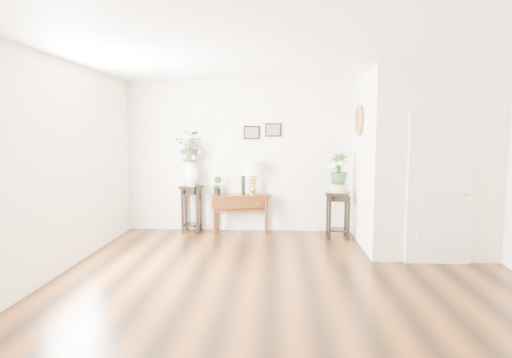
# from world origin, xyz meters

# --- Properties ---
(floor) EXTENTS (6.00, 5.50, 0.02)m
(floor) POSITION_xyz_m (0.00, 0.00, 0.00)
(floor) COLOR brown
(floor) RESTS_ON ground
(ceiling) EXTENTS (6.00, 5.50, 0.02)m
(ceiling) POSITION_xyz_m (0.00, 0.00, 2.80)
(ceiling) COLOR white
(ceiling) RESTS_ON ground
(wall_back) EXTENTS (6.00, 0.02, 2.80)m
(wall_back) POSITION_xyz_m (0.00, 2.75, 1.40)
(wall_back) COLOR silver
(wall_back) RESTS_ON ground
(wall_front) EXTENTS (6.00, 0.02, 2.80)m
(wall_front) POSITION_xyz_m (0.00, -2.75, 1.40)
(wall_front) COLOR silver
(wall_front) RESTS_ON ground
(wall_left) EXTENTS (0.02, 5.50, 2.80)m
(wall_left) POSITION_xyz_m (-3.00, 0.00, 1.40)
(wall_left) COLOR silver
(wall_left) RESTS_ON ground
(partition) EXTENTS (1.80, 1.95, 2.80)m
(partition) POSITION_xyz_m (2.10, 1.77, 1.40)
(partition) COLOR silver
(partition) RESTS_ON floor
(door) EXTENTS (0.90, 0.05, 2.10)m
(door) POSITION_xyz_m (2.10, 0.78, 1.05)
(door) COLOR silver
(door) RESTS_ON floor
(art_print_left) EXTENTS (0.30, 0.02, 0.25)m
(art_print_left) POSITION_xyz_m (-0.65, 2.73, 1.85)
(art_print_left) COLOR black
(art_print_left) RESTS_ON wall_back
(art_print_right) EXTENTS (0.30, 0.02, 0.25)m
(art_print_right) POSITION_xyz_m (-0.25, 2.73, 1.90)
(art_print_right) COLOR black
(art_print_right) RESTS_ON wall_back
(wall_ornament) EXTENTS (0.07, 0.51, 0.51)m
(wall_ornament) POSITION_xyz_m (1.16, 1.90, 2.05)
(wall_ornament) COLOR #B0722C
(wall_ornament) RESTS_ON partition
(console_table) EXTENTS (1.12, 0.57, 0.71)m
(console_table) POSITION_xyz_m (-0.84, 2.57, 0.36)
(console_table) COLOR #411C0A
(console_table) RESTS_ON floor
(table_lamp) EXTENTS (0.45, 0.45, 0.62)m
(table_lamp) POSITION_xyz_m (-0.61, 2.57, 1.06)
(table_lamp) COLOR gold
(table_lamp) RESTS_ON console_table
(green_vase) EXTENTS (0.09, 0.09, 0.35)m
(green_vase) POSITION_xyz_m (-0.80, 2.57, 0.88)
(green_vase) COLOR black
(green_vase) RESTS_ON console_table
(potted_plant) EXTENTS (0.22, 0.21, 0.33)m
(potted_plant) POSITION_xyz_m (-1.28, 2.57, 0.88)
(potted_plant) COLOR #23501F
(potted_plant) RESTS_ON console_table
(plant_stand_a) EXTENTS (0.43, 0.43, 0.87)m
(plant_stand_a) POSITION_xyz_m (-1.76, 2.53, 0.44)
(plant_stand_a) COLOR black
(plant_stand_a) RESTS_ON floor
(porcelain_vase) EXTENTS (0.32, 0.32, 0.49)m
(porcelain_vase) POSITION_xyz_m (-1.76, 2.53, 1.10)
(porcelain_vase) COLOR white
(porcelain_vase) RESTS_ON plant_stand_a
(lily_arrangement) EXTENTS (0.60, 0.55, 0.57)m
(lily_arrangement) POSITION_xyz_m (-1.76, 2.53, 1.56)
(lily_arrangement) COLOR #23501F
(lily_arrangement) RESTS_ON porcelain_vase
(plant_stand_b) EXTENTS (0.47, 0.47, 0.81)m
(plant_stand_b) POSITION_xyz_m (0.90, 2.23, 0.41)
(plant_stand_b) COLOR black
(plant_stand_b) RESTS_ON floor
(ceramic_bowl) EXTENTS (0.43, 0.43, 0.14)m
(ceramic_bowl) POSITION_xyz_m (0.90, 2.23, 0.89)
(ceramic_bowl) COLOR #BDB0A2
(ceramic_bowl) RESTS_ON plant_stand_b
(narcissus) EXTENTS (0.40, 0.40, 0.56)m
(narcissus) POSITION_xyz_m (0.90, 2.23, 1.21)
(narcissus) COLOR #23501F
(narcissus) RESTS_ON ceramic_bowl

